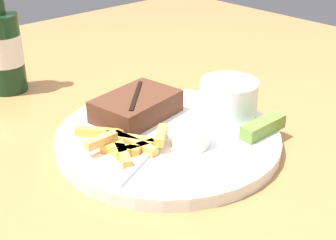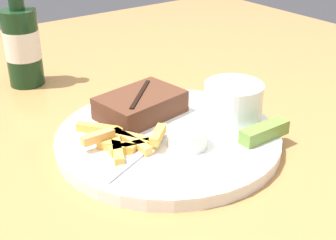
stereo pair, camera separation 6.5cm
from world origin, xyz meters
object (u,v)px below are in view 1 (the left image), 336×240
Objects in this scene: dinner_plate at (168,138)px; steak_portion at (138,106)px; dipping_sauce_cup at (192,135)px; beer_bottle at (3,48)px; coleslaw_cup at (229,97)px; pickle_spear at (263,127)px; fork_utensil at (141,160)px.

steak_portion is (0.00, 0.07, 0.03)m from dinner_plate.
beer_bottle is (-0.08, 0.38, 0.05)m from dipping_sauce_cup.
pickle_spear is at bearing -94.83° from coleslaw_cup.
dipping_sauce_cup is at bearing -87.43° from dinner_plate.
steak_portion is 0.19m from pickle_spear.
pickle_spear is (0.09, -0.05, -0.00)m from dipping_sauce_cup.
fork_utensil is (-0.17, 0.06, -0.01)m from pickle_spear.
coleslaw_cup is (0.10, -0.09, 0.01)m from steak_portion.
coleslaw_cup is 1.11× the size of pickle_spear.
dinner_plate is at bearing -76.97° from beer_bottle.
beer_bottle is (-0.00, 0.37, 0.06)m from fork_utensil.
dipping_sauce_cup reaches higher than dinner_plate.
dinner_plate is at bearing 168.17° from coleslaw_cup.
dipping_sauce_cup is at bearing 154.01° from pickle_spear.
beer_bottle reaches higher than steak_portion.
beer_bottle is at bearing 116.83° from coleslaw_cup.
beer_bottle is at bearing 106.98° from steak_portion.
dinner_plate is 5.95× the size of dipping_sauce_cup.
fork_utensil is at bearing -89.98° from beer_bottle.
dinner_plate is 4.08× the size of pickle_spear.
dipping_sauce_cup is (0.00, -0.05, 0.02)m from dinner_plate.
coleslaw_cup is at bearing 85.17° from pickle_spear.
coleslaw_cup is 0.68× the size of fork_utensil.
dinner_plate is 3.66× the size of coleslaw_cup.
dinner_plate is 2.48× the size of fork_utensil.
fork_utensil is at bearing -176.44° from coleslaw_cup.
steak_portion is at bearing 137.39° from coleslaw_cup.
dipping_sauce_cup is (-0.10, -0.02, -0.02)m from coleslaw_cup.
dinner_plate is 0.13m from pickle_spear.
steak_portion is at bearing 120.08° from pickle_spear.
steak_portion is 0.28m from beer_bottle.
fork_utensil is at bearing -157.05° from dinner_plate.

